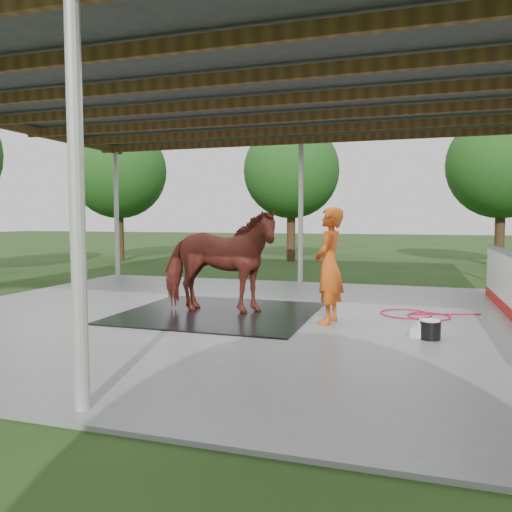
% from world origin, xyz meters
% --- Properties ---
extents(ground, '(100.00, 100.00, 0.00)m').
position_xyz_m(ground, '(0.00, 0.00, 0.00)').
color(ground, '#1E3814').
extents(concrete_slab, '(12.00, 10.00, 0.05)m').
position_xyz_m(concrete_slab, '(0.00, 0.00, 0.03)').
color(concrete_slab, slate).
rests_on(concrete_slab, ground).
extents(pavilion_structure, '(12.60, 10.60, 4.05)m').
position_xyz_m(pavilion_structure, '(0.00, -0.00, 3.97)').
color(pavilion_structure, beige).
rests_on(pavilion_structure, ground).
extents(tree_belt, '(28.00, 28.00, 5.80)m').
position_xyz_m(tree_belt, '(0.30, 0.90, 3.79)').
color(tree_belt, '#382314').
rests_on(tree_belt, ground).
extents(rubber_mat, '(3.42, 3.20, 0.03)m').
position_xyz_m(rubber_mat, '(-0.52, 0.01, 0.06)').
color(rubber_mat, black).
rests_on(rubber_mat, concrete_slab).
extents(horse, '(2.34, 1.25, 1.89)m').
position_xyz_m(horse, '(-0.52, 0.01, 1.02)').
color(horse, maroon).
rests_on(horse, rubber_mat).
extents(handler, '(0.54, 0.75, 1.95)m').
position_xyz_m(handler, '(1.56, -0.21, 1.02)').
color(handler, '#CB5015').
rests_on(handler, concrete_slab).
extents(wash_bucket, '(0.30, 0.30, 0.28)m').
position_xyz_m(wash_bucket, '(3.15, -0.90, 0.20)').
color(wash_bucket, black).
rests_on(wash_bucket, concrete_slab).
extents(soap_bottle_a, '(0.12, 0.13, 0.32)m').
position_xyz_m(soap_bottle_a, '(3.01, -0.93, 0.21)').
color(soap_bottle_a, silver).
rests_on(soap_bottle_a, concrete_slab).
extents(soap_bottle_b, '(0.13, 0.13, 0.21)m').
position_xyz_m(soap_bottle_b, '(2.93, -0.94, 0.16)').
color(soap_bottle_b, '#338CD8').
rests_on(soap_bottle_b, concrete_slab).
extents(hose_coil, '(1.78, 0.97, 0.02)m').
position_xyz_m(hose_coil, '(2.97, 0.91, 0.06)').
color(hose_coil, '#AD0C28').
rests_on(hose_coil, concrete_slab).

